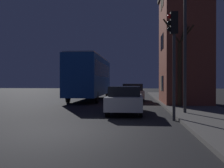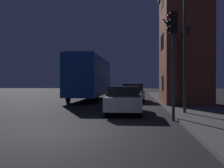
{
  "view_description": "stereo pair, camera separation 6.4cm",
  "coord_description": "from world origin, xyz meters",
  "px_view_note": "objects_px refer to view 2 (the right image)",
  "views": [
    {
      "loc": [
        2.03,
        -7.73,
        1.58
      ],
      "look_at": [
        0.38,
        9.43,
        1.49
      ],
      "focal_mm": 40.0,
      "sensor_mm": 36.0,
      "label": 1
    },
    {
      "loc": [
        2.09,
        -7.72,
        1.58
      ],
      "look_at": [
        0.38,
        9.43,
        1.49
      ],
      "focal_mm": 40.0,
      "sensor_mm": 36.0,
      "label": 2
    }
  ],
  "objects_px": {
    "car_near_lane": "(125,99)",
    "car_mid_lane": "(133,92)",
    "streetlamp": "(177,17)",
    "bare_tree": "(180,66)",
    "traffic_light": "(173,43)",
    "bus": "(91,75)"
  },
  "relations": [
    {
      "from": "streetlamp",
      "to": "traffic_light",
      "type": "distance_m",
      "value": 2.42
    },
    {
      "from": "bare_tree",
      "to": "bus",
      "type": "distance_m",
      "value": 9.57
    },
    {
      "from": "bus",
      "to": "car_mid_lane",
      "type": "relative_size",
      "value": 2.2
    },
    {
      "from": "bare_tree",
      "to": "bus",
      "type": "relative_size",
      "value": 0.53
    },
    {
      "from": "streetlamp",
      "to": "bare_tree",
      "type": "xyz_separation_m",
      "value": [
        0.67,
        3.19,
        -2.18
      ]
    },
    {
      "from": "traffic_light",
      "to": "car_near_lane",
      "type": "height_order",
      "value": "traffic_light"
    },
    {
      "from": "traffic_light",
      "to": "bus",
      "type": "distance_m",
      "value": 13.06
    },
    {
      "from": "bare_tree",
      "to": "car_mid_lane",
      "type": "height_order",
      "value": "bare_tree"
    },
    {
      "from": "bus",
      "to": "streetlamp",
      "type": "bearing_deg",
      "value": -58.26
    },
    {
      "from": "bare_tree",
      "to": "car_mid_lane",
      "type": "relative_size",
      "value": 1.16
    },
    {
      "from": "streetlamp",
      "to": "car_mid_lane",
      "type": "bearing_deg",
      "value": 104.39
    },
    {
      "from": "bus",
      "to": "car_mid_lane",
      "type": "xyz_separation_m",
      "value": [
        3.87,
        -1.09,
        -1.49
      ]
    },
    {
      "from": "streetlamp",
      "to": "car_near_lane",
      "type": "relative_size",
      "value": 1.56
    },
    {
      "from": "streetlamp",
      "to": "traffic_light",
      "type": "relative_size",
      "value": 1.49
    },
    {
      "from": "bus",
      "to": "traffic_light",
      "type": "bearing_deg",
      "value": -64.22
    },
    {
      "from": "bare_tree",
      "to": "car_near_lane",
      "type": "bearing_deg",
      "value": -139.57
    },
    {
      "from": "car_mid_lane",
      "to": "bus",
      "type": "bearing_deg",
      "value": 164.3
    },
    {
      "from": "traffic_light",
      "to": "car_near_lane",
      "type": "relative_size",
      "value": 1.05
    },
    {
      "from": "streetlamp",
      "to": "traffic_light",
      "type": "height_order",
      "value": "streetlamp"
    },
    {
      "from": "streetlamp",
      "to": "car_near_lane",
      "type": "xyz_separation_m",
      "value": [
        -2.56,
        0.43,
        -4.04
      ]
    },
    {
      "from": "car_near_lane",
      "to": "car_mid_lane",
      "type": "distance_m",
      "value": 8.4
    },
    {
      "from": "car_near_lane",
      "to": "traffic_light",
      "type": "bearing_deg",
      "value": -47.01
    }
  ]
}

